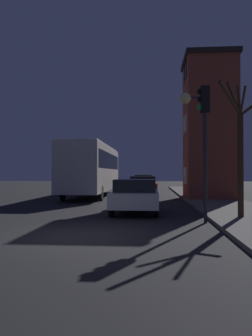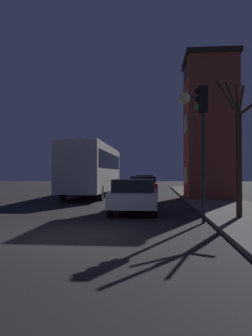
# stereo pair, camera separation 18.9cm
# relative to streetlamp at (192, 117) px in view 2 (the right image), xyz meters

# --- Properties ---
(ground_plane) EXTENTS (120.00, 120.00, 0.00)m
(ground_plane) POSITION_rel_streetlamp_xyz_m (-3.93, -7.26, -4.37)
(ground_plane) COLOR black
(brick_building) EXTENTS (3.29, 3.86, 9.07)m
(brick_building) POSITION_rel_streetlamp_xyz_m (1.76, 5.61, 0.32)
(brick_building) COLOR brown
(brick_building) RESTS_ON sidewalk
(streetlamp) EXTENTS (1.25, 0.55, 5.46)m
(streetlamp) POSITION_rel_streetlamp_xyz_m (0.00, 0.00, 0.00)
(streetlamp) COLOR #28282B
(streetlamp) RESTS_ON sidewalk
(traffic_light) EXTENTS (0.43, 0.24, 4.65)m
(traffic_light) POSITION_rel_streetlamp_xyz_m (-0.19, -4.67, -1.05)
(traffic_light) COLOR #28282B
(traffic_light) RESTS_ON ground
(bare_tree) EXTENTS (1.91, 1.97, 5.08)m
(bare_tree) POSITION_rel_streetlamp_xyz_m (1.17, -3.95, -1.66)
(bare_tree) COLOR #382819
(bare_tree) RESTS_ON sidewalk
(bus) EXTENTS (2.58, 11.49, 3.65)m
(bus) POSITION_rel_streetlamp_xyz_m (-6.24, 7.59, -2.20)
(bus) COLOR beige
(bus) RESTS_ON ground
(car_near_lane) EXTENTS (1.89, 4.07, 1.43)m
(car_near_lane) POSITION_rel_streetlamp_xyz_m (-2.67, -2.11, -3.61)
(car_near_lane) COLOR #B7BABF
(car_near_lane) RESTS_ON ground
(car_mid_lane) EXTENTS (1.89, 4.39, 1.48)m
(car_mid_lane) POSITION_rel_streetlamp_xyz_m (-2.55, 6.75, -3.58)
(car_mid_lane) COLOR #B21E19
(car_mid_lane) RESTS_ON ground
(car_far_lane) EXTENTS (1.85, 3.98, 1.53)m
(car_far_lane) POSITION_rel_streetlamp_xyz_m (-2.74, 16.27, -3.56)
(car_far_lane) COLOR black
(car_far_lane) RESTS_ON ground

